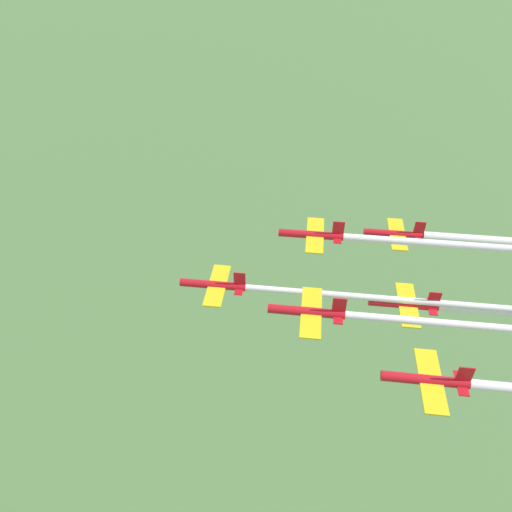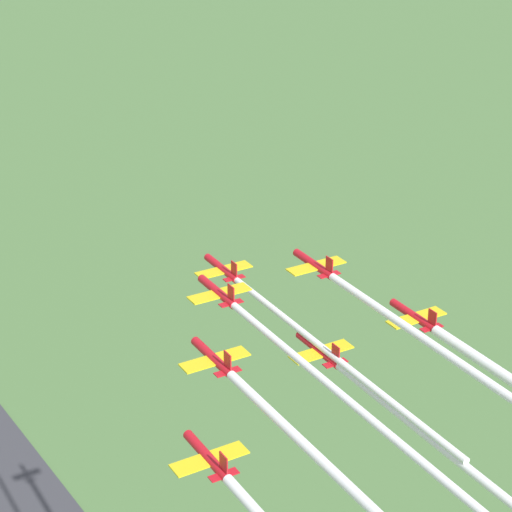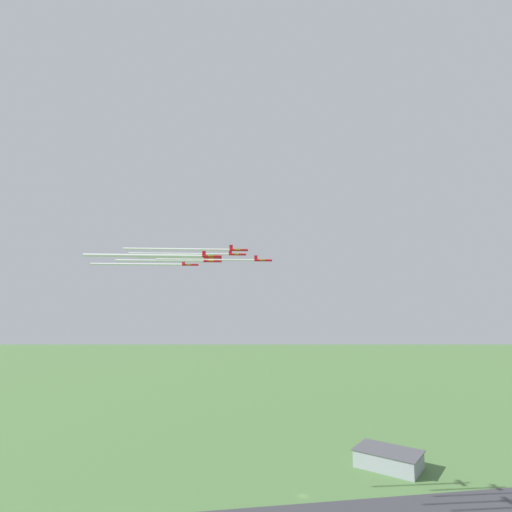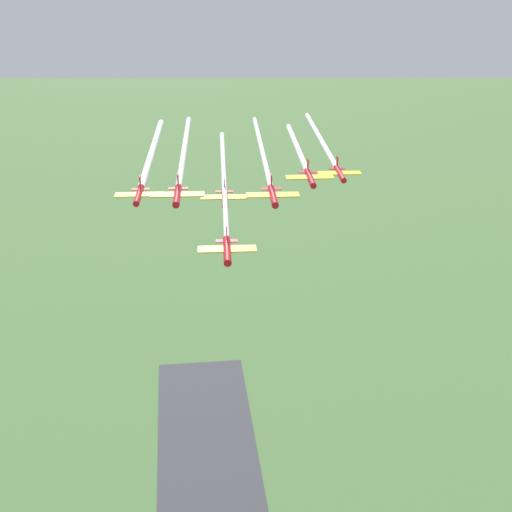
{
  "view_description": "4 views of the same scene",
  "coord_description": "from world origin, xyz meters",
  "px_view_note": "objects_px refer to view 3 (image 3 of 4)",
  "views": [
    {
      "loc": [
        -41.64,
        -7.08,
        170.66
      ],
      "look_at": [
        -3.38,
        -41.9,
        129.74
      ],
      "focal_mm": 35.0,
      "sensor_mm": 36.0,
      "label": 1
    },
    {
      "loc": [
        -127.13,
        -65.52,
        188.5
      ],
      "look_at": [
        0.14,
        -41.78,
        127.86
      ],
      "focal_mm": 70.0,
      "sensor_mm": 36.0,
      "label": 2
    },
    {
      "loc": [
        113.81,
        -201.6,
        104.38
      ],
      "look_at": [
        -4.75,
        -36.78,
        128.15
      ],
      "focal_mm": 28.0,
      "sensor_mm": 36.0,
      "label": 3
    },
    {
      "loc": [
        71.04,
        23.46,
        164.91
      ],
      "look_at": [
        -3.15,
        -33.84,
        124.62
      ],
      "focal_mm": 50.0,
      "sensor_mm": 36.0,
      "label": 4
    }
  ],
  "objects_px": {
    "jet_1": "(237,254)",
    "jet_5": "(211,256)",
    "hangar": "(388,459)",
    "jet_2": "(238,250)",
    "jet_4": "(212,261)",
    "jet_6": "(190,265)",
    "jet_3": "(213,258)",
    "jet_0": "(262,260)"
  },
  "relations": [
    {
      "from": "jet_0",
      "to": "jet_5",
      "type": "height_order",
      "value": "jet_5"
    },
    {
      "from": "jet_1",
      "to": "jet_2",
      "type": "bearing_deg",
      "value": 0.0
    },
    {
      "from": "hangar",
      "to": "jet_4",
      "type": "xyz_separation_m",
      "value": [
        -46.02,
        -118.69,
        119.58
      ]
    },
    {
      "from": "jet_0",
      "to": "jet_4",
      "type": "distance_m",
      "value": 25.45
    },
    {
      "from": "jet_1",
      "to": "jet_6",
      "type": "height_order",
      "value": "jet_1"
    },
    {
      "from": "jet_2",
      "to": "jet_3",
      "type": "distance_m",
      "value": 25.84
    },
    {
      "from": "jet_3",
      "to": "jet_5",
      "type": "xyz_separation_m",
      "value": [
        19.55,
        -22.66,
        -2.67
      ]
    },
    {
      "from": "jet_2",
      "to": "jet_6",
      "type": "height_order",
      "value": "jet_2"
    },
    {
      "from": "jet_3",
      "to": "jet_6",
      "type": "relative_size",
      "value": 1.0
    },
    {
      "from": "jet_0",
      "to": "jet_2",
      "type": "relative_size",
      "value": 1.0
    },
    {
      "from": "jet_1",
      "to": "jet_4",
      "type": "xyz_separation_m",
      "value": [
        -4.74,
        -13.97,
        -4.48
      ]
    },
    {
      "from": "jet_1",
      "to": "jet_6",
      "type": "relative_size",
      "value": 1.0
    },
    {
      "from": "hangar",
      "to": "jet_6",
      "type": "xyz_separation_m",
      "value": [
        -70.31,
        -110.01,
        119.83
      ]
    },
    {
      "from": "jet_0",
      "to": "jet_1",
      "type": "height_order",
      "value": "jet_1"
    },
    {
      "from": "jet_4",
      "to": "jet_6",
      "type": "bearing_deg",
      "value": -150.46
    },
    {
      "from": "jet_1",
      "to": "jet_2",
      "type": "distance_m",
      "value": 14.97
    },
    {
      "from": "jet_5",
      "to": "jet_6",
      "type": "distance_m",
      "value": 39.52
    },
    {
      "from": "jet_0",
      "to": "jet_3",
      "type": "relative_size",
      "value": 1.0
    },
    {
      "from": "jet_0",
      "to": "jet_6",
      "type": "bearing_deg",
      "value": -120.47
    },
    {
      "from": "jet_1",
      "to": "jet_6",
      "type": "bearing_deg",
      "value": -120.47
    },
    {
      "from": "jet_5",
      "to": "jet_6",
      "type": "xyz_separation_m",
      "value": [
        -34.07,
        20.01,
        -0.49
      ]
    },
    {
      "from": "jet_1",
      "to": "jet_6",
      "type": "xyz_separation_m",
      "value": [
        -29.04,
        -5.29,
        -4.23
      ]
    },
    {
      "from": "jet_1",
      "to": "jet_5",
      "type": "relative_size",
      "value": 1.0
    },
    {
      "from": "hangar",
      "to": "jet_6",
      "type": "bearing_deg",
      "value": -122.58
    },
    {
      "from": "hangar",
      "to": "jet_5",
      "type": "height_order",
      "value": "jet_5"
    },
    {
      "from": "jet_5",
      "to": "jet_6",
      "type": "relative_size",
      "value": 1.0
    },
    {
      "from": "jet_2",
      "to": "jet_4",
      "type": "height_order",
      "value": "jet_2"
    },
    {
      "from": "jet_1",
      "to": "jet_2",
      "type": "relative_size",
      "value": 1.0
    },
    {
      "from": "hangar",
      "to": "jet_5",
      "type": "xyz_separation_m",
      "value": [
        -36.24,
        -130.02,
        120.32
      ]
    },
    {
      "from": "jet_0",
      "to": "jet_3",
      "type": "xyz_separation_m",
      "value": [
        -29.04,
        -5.29,
        2.7
      ]
    },
    {
      "from": "jet_4",
      "to": "jet_6",
      "type": "height_order",
      "value": "jet_6"
    },
    {
      "from": "jet_4",
      "to": "jet_5",
      "type": "relative_size",
      "value": 1.0
    },
    {
      "from": "jet_3",
      "to": "jet_2",
      "type": "bearing_deg",
      "value": 29.54
    },
    {
      "from": "jet_0",
      "to": "jet_5",
      "type": "distance_m",
      "value": 29.51
    },
    {
      "from": "jet_1",
      "to": "jet_3",
      "type": "xyz_separation_m",
      "value": [
        -14.52,
        -2.65,
        -1.07
      ]
    },
    {
      "from": "jet_1",
      "to": "jet_5",
      "type": "distance_m",
      "value": 26.07
    },
    {
      "from": "jet_4",
      "to": "jet_5",
      "type": "height_order",
      "value": "jet_5"
    },
    {
      "from": "jet_4",
      "to": "jet_5",
      "type": "bearing_deg",
      "value": -0.0
    },
    {
      "from": "jet_4",
      "to": "jet_6",
      "type": "xyz_separation_m",
      "value": [
        -24.29,
        8.68,
        0.25
      ]
    },
    {
      "from": "jet_4",
      "to": "jet_3",
      "type": "bearing_deg",
      "value": -180.0
    },
    {
      "from": "hangar",
      "to": "jet_3",
      "type": "height_order",
      "value": "jet_3"
    },
    {
      "from": "jet_5",
      "to": "jet_4",
      "type": "bearing_deg",
      "value": 180.0
    }
  ]
}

